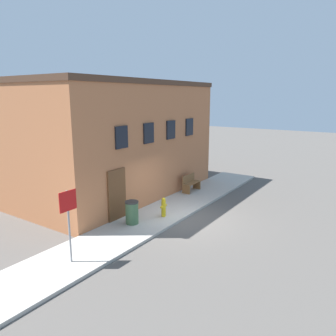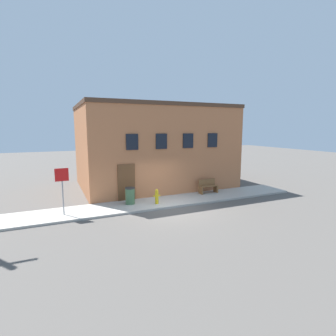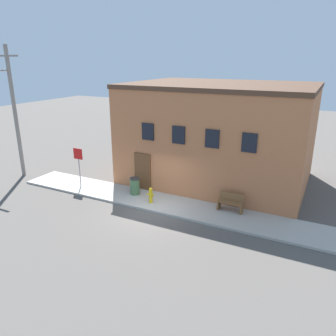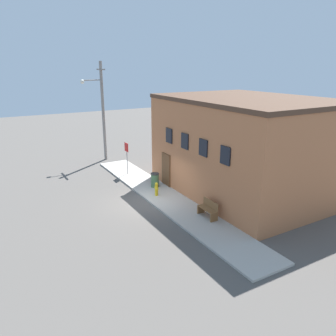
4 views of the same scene
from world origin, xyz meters
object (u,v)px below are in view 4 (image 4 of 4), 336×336
Objects in this scene: bench at (208,209)px; trash_bin at (155,180)px; fire_hydrant at (156,189)px; stop_sign at (127,153)px; utility_pole at (102,108)px.

trash_bin reaches higher than bench.
fire_hydrant is at bearing -23.97° from trash_bin.
stop_sign is 0.29× the size of utility_pole.
utility_pole is at bearing 179.58° from fire_hydrant.
bench is 5.24m from trash_bin.
fire_hydrant is 1.46m from trash_bin.
trash_bin is at bearing -176.23° from bench.
fire_hydrant is 0.36× the size of stop_sign.
fire_hydrant is at bearing -1.62° from stop_sign.
utility_pole reaches higher than bench.
stop_sign is 2.46× the size of trash_bin.
stop_sign reaches higher than bench.
fire_hydrant is 0.68× the size of bench.
bench is 0.15× the size of utility_pole.
trash_bin is (-5.23, -0.34, 0.05)m from bench.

